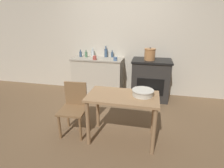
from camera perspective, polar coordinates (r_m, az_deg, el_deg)
ground_plane at (r=3.22m, az=-1.82°, el=-12.43°), size 14.00×14.00×0.00m
wall_back at (r=4.29m, az=3.38°, el=13.95°), size 8.00×0.07×2.55m
counter_cabinet at (r=4.31m, az=-4.61°, el=2.64°), size 1.21×0.54×0.88m
stove at (r=4.09m, az=12.45°, el=1.49°), size 0.86×0.62×0.92m
work_table at (r=2.54m, az=3.50°, el=-6.34°), size 1.01×0.57×0.73m
chair at (r=2.86m, az=-12.28°, el=-7.26°), size 0.43×0.43×0.82m
flour_sack at (r=3.76m, az=12.56°, el=-5.13°), size 0.26×0.18×0.32m
stock_pot at (r=3.90m, az=12.24°, el=9.45°), size 0.24×0.24×0.27m
mixing_bowl_large at (r=2.50m, az=10.01°, el=-2.69°), size 0.31×0.31×0.09m
bottle_far_left at (r=4.36m, az=-8.44°, el=9.56°), size 0.07×0.07×0.17m
bottle_left at (r=4.32m, az=-2.00°, el=10.15°), size 0.07×0.07×0.27m
bottle_mid_left at (r=4.30m, az=0.06°, el=9.60°), size 0.06×0.06×0.17m
bottle_center_left at (r=4.42m, az=-10.21°, el=9.61°), size 0.06×0.06×0.17m
bottle_center at (r=4.38m, az=-6.30°, el=9.96°), size 0.07×0.07×0.22m
cup_center_right at (r=3.93m, az=1.10°, el=8.22°), size 0.09×0.09×0.08m
cup_mid_right at (r=4.03m, az=-5.69°, el=8.51°), size 0.09×0.09×0.09m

